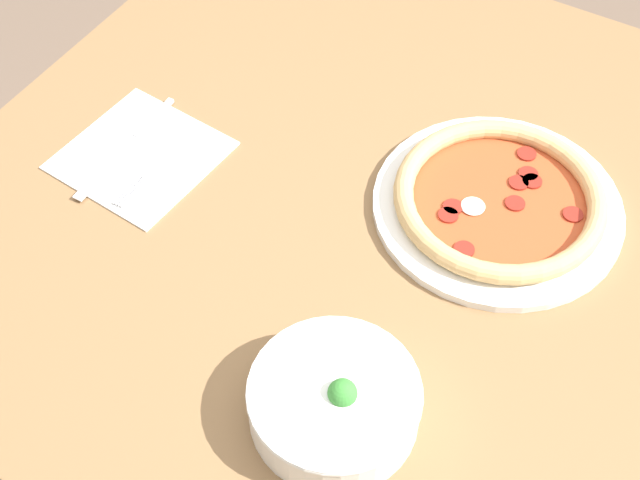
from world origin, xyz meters
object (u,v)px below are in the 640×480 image
bowl (334,400)px  knife (131,143)px  fork (158,160)px  pizza (499,201)px

bowl → knife: (0.45, -0.22, -0.03)m
knife → fork: bearing=80.3°
pizza → fork: bearing=19.8°
pizza → knife: bearing=16.9°
pizza → fork: size_ratio=1.79×
fork → pizza: bearing=108.2°
bowl → pizza: bearing=-95.7°
pizza → knife: pizza is taller
bowl → fork: bearing=-27.8°
pizza → knife: 0.51m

